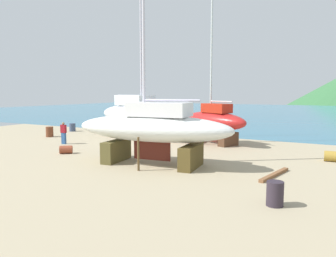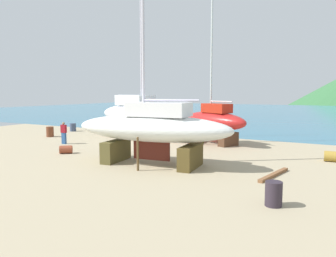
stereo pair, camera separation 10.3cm
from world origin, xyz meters
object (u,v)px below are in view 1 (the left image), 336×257
at_px(sailboat_far_slipway, 138,114).
at_px(barrel_tipped_center, 50,132).
at_px(sailboat_large_starboard, 152,128).
at_px(barrel_tipped_right, 72,127).
at_px(barrel_tar_black, 66,150).
at_px(barrel_tipped_left, 332,156).
at_px(worker, 64,133).
at_px(barrel_blue_faded, 275,194).
at_px(sailboat_mid_port, 214,121).

relative_size(sailboat_far_slipway, barrel_tipped_center, 18.36).
xyz_separation_m(sailboat_large_starboard, barrel_tipped_right, (-15.74, 9.56, -1.70)).
height_order(sailboat_large_starboard, barrel_tipped_center, sailboat_large_starboard).
height_order(barrel_tar_black, barrel_tipped_left, barrel_tipped_left).
height_order(worker, barrel_blue_faded, worker).
bearing_deg(sailboat_mid_port, barrel_tar_black, 76.78).
relative_size(sailboat_large_starboard, sailboat_mid_port, 1.29).
bearing_deg(sailboat_far_slipway, barrel_tar_black, -69.81).
height_order(sailboat_far_slipway, worker, sailboat_far_slipway).
distance_m(sailboat_mid_port, barrel_blue_faded, 14.68).
bearing_deg(barrel_blue_faded, barrel_tipped_center, 157.47).
bearing_deg(barrel_blue_faded, sailboat_far_slipway, 138.76).
height_order(sailboat_mid_port, barrel_tipped_left, sailboat_mid_port).
height_order(sailboat_large_starboard, sailboat_mid_port, sailboat_large_starboard).
bearing_deg(worker, sailboat_large_starboard, -112.04).
relative_size(sailboat_far_slipway, barrel_blue_faded, 18.99).
bearing_deg(barrel_tipped_left, sailboat_large_starboard, -147.11).
bearing_deg(barrel_blue_faded, barrel_tar_black, 165.25).
xyz_separation_m(sailboat_far_slipway, worker, (-3.03, -6.07, -1.24)).
relative_size(sailboat_mid_port, barrel_blue_faded, 13.33).
xyz_separation_m(sailboat_mid_port, barrel_tar_black, (-7.14, -8.94, -1.58)).
bearing_deg(barrel_tar_black, worker, 138.11).
bearing_deg(worker, sailboat_mid_port, -65.51).
xyz_separation_m(sailboat_mid_port, worker, (-10.36, -6.04, -0.93)).
xyz_separation_m(worker, barrel_tipped_left, (19.08, 2.87, -0.60)).
height_order(barrel_tipped_right, barrel_tipped_center, barrel_tipped_center).
bearing_deg(barrel_tipped_right, sailboat_mid_port, -2.03).
bearing_deg(worker, barrel_tipped_right, 34.76).
height_order(sailboat_large_starboard, barrel_tar_black, sailboat_large_starboard).
xyz_separation_m(sailboat_large_starboard, barrel_blue_faded, (7.47, -3.72, -1.67)).
relative_size(sailboat_far_slipway, barrel_tipped_left, 20.10).
distance_m(sailboat_mid_port, worker, 12.03).
height_order(sailboat_mid_port, barrel_tar_black, sailboat_mid_port).
relative_size(barrel_tipped_right, barrel_blue_faded, 0.93).
xyz_separation_m(barrel_tipped_right, barrel_blue_faded, (23.22, -13.28, 0.03)).
xyz_separation_m(worker, barrel_tipped_center, (-4.34, 2.42, -0.45)).
bearing_deg(barrel_blue_faded, barrel_tipped_right, 150.23).
bearing_deg(worker, barrel_blue_faded, -116.56).
relative_size(sailboat_mid_port, barrel_tipped_left, 14.11).
distance_m(worker, barrel_tipped_right, 8.71).
distance_m(sailboat_large_starboard, barrel_tipped_right, 18.49).
height_order(barrel_tar_black, barrel_blue_faded, barrel_blue_faded).
xyz_separation_m(sailboat_far_slipway, barrel_blue_faded, (14.53, -12.74, -1.70)).
bearing_deg(barrel_tipped_left, sailboat_far_slipway, 168.74).
distance_m(sailboat_mid_port, barrel_tipped_left, 9.41).
relative_size(barrel_tar_black, barrel_tipped_center, 0.86).
relative_size(sailboat_large_starboard, barrel_tipped_center, 16.61).
bearing_deg(barrel_tipped_left, barrel_tar_black, -160.02).
height_order(barrel_tipped_right, barrel_blue_faded, barrel_blue_faded).
xyz_separation_m(barrel_blue_faded, barrel_tipped_left, (1.52, 9.54, -0.14)).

